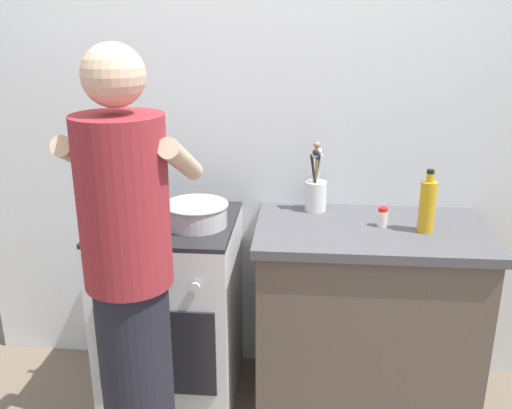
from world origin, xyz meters
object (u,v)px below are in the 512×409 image
utensil_crock (316,190)px  spice_bottle (383,217)px  pot (133,211)px  stove_range (172,310)px  oil_bottle (427,205)px  person (131,292)px  mixing_bowl (196,213)px

utensil_crock → spice_bottle: bearing=-32.6°
pot → stove_range: bearing=18.3°
oil_bottle → person: bearing=-152.6°
utensil_crock → oil_bottle: utensil_crock is taller
stove_range → mixing_bowl: 0.53m
mixing_bowl → oil_bottle: oil_bottle is taller
mixing_bowl → spice_bottle: (0.81, 0.06, -0.01)m
person → pot: bearing=105.6°
pot → spice_bottle: bearing=3.6°
stove_range → mixing_bowl: size_ratio=3.19×
stove_range → oil_bottle: size_ratio=3.31×
stove_range → person: size_ratio=0.53×
mixing_bowl → spice_bottle: bearing=4.3°
stove_range → person: (0.01, -0.60, 0.41)m
stove_range → pot: pot is taller
stove_range → mixing_bowl: (0.14, -0.04, 0.51)m
pot → mixing_bowl: pot is taller
stove_range → oil_bottle: bearing=-1.3°
stove_range → oil_bottle: oil_bottle is taller
spice_bottle → oil_bottle: size_ratio=0.32×
spice_bottle → person: person is taller
utensil_crock → mixing_bowl: bearing=-154.8°
spice_bottle → person: 1.12m
pot → mixing_bowl: bearing=1.7°
spice_bottle → oil_bottle: oil_bottle is taller
stove_range → spice_bottle: (0.95, 0.02, 0.49)m
pot → mixing_bowl: 0.28m
oil_bottle → pot: bearing=-179.0°
stove_range → spice_bottle: size_ratio=10.48×
stove_range → oil_bottle: (1.12, -0.02, 0.57)m
oil_bottle → person: size_ratio=0.16×
spice_bottle → oil_bottle: 0.19m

